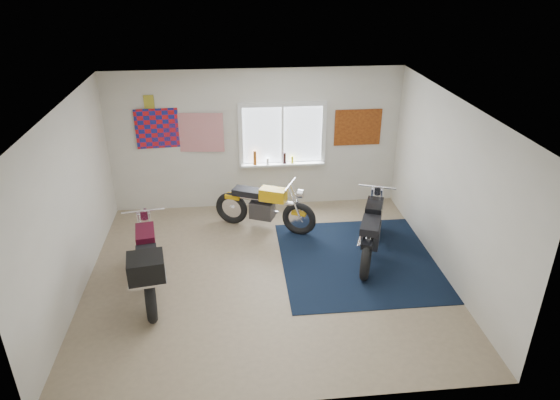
{
  "coord_description": "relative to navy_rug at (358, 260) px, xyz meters",
  "views": [
    {
      "loc": [
        -0.46,
        -6.48,
        4.47
      ],
      "look_at": [
        0.24,
        0.4,
        1.1
      ],
      "focal_mm": 32.0,
      "sensor_mm": 36.0,
      "label": 1
    }
  ],
  "objects": [
    {
      "name": "yellow_triumph",
      "position": [
        -1.45,
        1.24,
        0.42
      ],
      "size": [
        1.8,
        0.92,
        0.97
      ],
      "rotation": [
        0.0,
        0.0,
        -0.42
      ],
      "color": "black",
      "rests_on": "ground"
    },
    {
      "name": "window_assembly",
      "position": [
        -1.02,
        2.2,
        1.36
      ],
      "size": [
        1.66,
        0.17,
        1.26
      ],
      "color": "white",
      "rests_on": "room_shell"
    },
    {
      "name": "maroon_tourer",
      "position": [
        -3.25,
        -0.61,
        0.55
      ],
      "size": [
        0.78,
        2.1,
        1.07
      ],
      "rotation": [
        0.0,
        0.0,
        1.73
      ],
      "color": "black",
      "rests_on": "ground"
    },
    {
      "name": "navy_rug",
      "position": [
        0.0,
        0.0,
        0.0
      ],
      "size": [
        2.51,
        2.61,
        0.01
      ],
      "primitive_type": "cube",
      "rotation": [
        0.0,
        0.0,
        -0.0
      ],
      "color": "black",
      "rests_on": "ground"
    },
    {
      "name": "flag_display",
      "position": [
        -3.42,
        2.21,
        2.14
      ],
      "size": [
        1.6,
        0.1,
        1.17
      ],
      "color": "red",
      "rests_on": "room_shell"
    },
    {
      "name": "triumph_poster",
      "position": [
        0.43,
        2.21,
        1.54
      ],
      "size": [
        0.9,
        0.03,
        0.7
      ],
      "primitive_type": "cube",
      "color": "#A54C14",
      "rests_on": "room_shell"
    },
    {
      "name": "ground",
      "position": [
        -1.52,
        -0.27,
        -0.01
      ],
      "size": [
        5.5,
        5.5,
        0.0
      ],
      "primitive_type": "plane",
      "color": "#9E896B",
      "rests_on": "ground"
    },
    {
      "name": "room_shell",
      "position": [
        -1.52,
        -0.27,
        1.63
      ],
      "size": [
        5.5,
        5.5,
        5.5
      ],
      "color": "white",
      "rests_on": "ground"
    },
    {
      "name": "black_chrome_bike",
      "position": [
        0.22,
        0.15,
        0.45
      ],
      "size": [
        0.91,
        1.93,
        1.04
      ],
      "rotation": [
        0.0,
        0.0,
        1.2
      ],
      "color": "black",
      "rests_on": "navy_rug"
    },
    {
      "name": "oil_bottles",
      "position": [
        -1.27,
        2.13,
        1.01
      ],
      "size": [
        0.78,
        0.07,
        0.28
      ],
      "color": "#914815",
      "rests_on": "window_assembly"
    }
  ]
}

